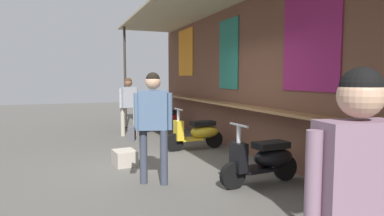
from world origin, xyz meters
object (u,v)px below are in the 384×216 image
object	(u,v)px
scooter_red	(164,119)
scooter_black	(265,159)
shopper_passing	(129,100)
scooter_yellow	(198,133)
merchandise_crate	(125,158)
shopper_with_handbag	(152,116)
shopper_browsing	(356,194)

from	to	relation	value
scooter_red	scooter_black	distance (m)	5.50
scooter_black	shopper_passing	world-z (taller)	shopper_passing
scooter_red	scooter_yellow	distance (m)	2.79
scooter_red	merchandise_crate	size ratio (longest dim) A/B	2.91
shopper_passing	merchandise_crate	world-z (taller)	shopper_passing
scooter_yellow	shopper_with_handbag	bearing A→B (deg)	50.99
scooter_black	merchandise_crate	bearing A→B (deg)	-49.99
shopper_browsing	merchandise_crate	world-z (taller)	shopper_browsing
shopper_browsing	merchandise_crate	xyz separation A→B (m)	(-4.96, -0.32, -0.91)
shopper_with_handbag	shopper_browsing	bearing A→B (deg)	19.78
scooter_yellow	merchandise_crate	bearing A→B (deg)	22.57
scooter_red	scooter_black	size ratio (longest dim) A/B	1.00
scooter_black	shopper_passing	bearing A→B (deg)	-81.31
shopper_browsing	shopper_passing	size ratio (longest dim) A/B	1.02
scooter_red	merchandise_crate	world-z (taller)	scooter_red
scooter_red	merchandise_crate	bearing A→B (deg)	67.33
shopper_passing	scooter_black	bearing A→B (deg)	-1.75
scooter_red	scooter_yellow	size ratio (longest dim) A/B	1.00
scooter_yellow	shopper_browsing	world-z (taller)	shopper_browsing
scooter_red	scooter_black	bearing A→B (deg)	94.41
scooter_red	shopper_with_handbag	size ratio (longest dim) A/B	0.81
merchandise_crate	scooter_red	bearing A→B (deg)	152.92
shopper_with_handbag	shopper_browsing	xyz separation A→B (m)	(3.68, 0.11, -0.01)
scooter_red	shopper_with_handbag	bearing A→B (deg)	75.99
scooter_yellow	shopper_passing	world-z (taller)	shopper_passing
scooter_black	shopper_passing	xyz separation A→B (m)	(-5.09, -1.16, 0.63)
scooter_yellow	shopper_passing	bearing A→B (deg)	-65.26
scooter_red	shopper_passing	world-z (taller)	shopper_passing
scooter_red	shopper_browsing	xyz separation A→B (m)	(8.56, -1.52, 0.66)
scooter_black	scooter_yellow	bearing A→B (deg)	-94.11
scooter_yellow	shopper_with_handbag	size ratio (longest dim) A/B	0.81
scooter_black	shopper_with_handbag	world-z (taller)	shopper_with_handbag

